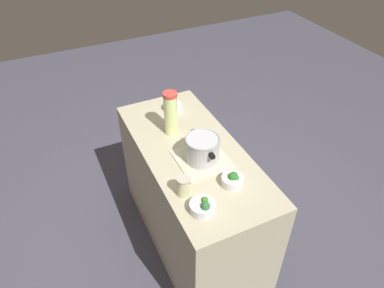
# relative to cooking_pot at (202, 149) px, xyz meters

# --- Properties ---
(ground_plane) EXTENTS (8.00, 8.00, 0.00)m
(ground_plane) POSITION_rel_cooking_pot_xyz_m (-0.11, -0.02, -1.00)
(ground_plane) COLOR #464654
(counter_slab) EXTENTS (1.37, 0.61, 0.91)m
(counter_slab) POSITION_rel_cooking_pot_xyz_m (-0.11, -0.02, -0.55)
(counter_slab) COLOR #B2AA8A
(counter_slab) RESTS_ON ground_plane
(dish_cloth) EXTENTS (0.32, 0.31, 0.01)m
(dish_cloth) POSITION_rel_cooking_pot_xyz_m (0.00, -0.00, -0.09)
(dish_cloth) COLOR beige
(dish_cloth) RESTS_ON counter_slab
(cooking_pot) EXTENTS (0.28, 0.21, 0.16)m
(cooking_pot) POSITION_rel_cooking_pot_xyz_m (0.00, 0.00, 0.00)
(cooking_pot) COLOR #B7B7BC
(cooking_pot) RESTS_ON dish_cloth
(lemonade_pitcher) EXTENTS (0.09, 0.09, 0.31)m
(lemonade_pitcher) POSITION_rel_cooking_pot_xyz_m (-0.34, -0.06, 0.06)
(lemonade_pitcher) COLOR #E0F497
(lemonade_pitcher) RESTS_ON counter_slab
(mason_jar) EXTENTS (0.07, 0.07, 0.12)m
(mason_jar) POSITION_rel_cooking_pot_xyz_m (0.21, -0.22, -0.03)
(mason_jar) COLOR beige
(mason_jar) RESTS_ON counter_slab
(broccoli_bowl_front) EXTENTS (0.13, 0.13, 0.08)m
(broccoli_bowl_front) POSITION_rel_cooking_pot_xyz_m (-0.60, 0.05, -0.06)
(broccoli_bowl_front) COLOR silver
(broccoli_bowl_front) RESTS_ON counter_slab
(broccoli_bowl_center) EXTENTS (0.14, 0.14, 0.09)m
(broccoli_bowl_center) POSITION_rel_cooking_pot_xyz_m (0.37, -0.18, -0.06)
(broccoli_bowl_center) COLOR silver
(broccoli_bowl_center) RESTS_ON counter_slab
(broccoli_bowl_back) EXTENTS (0.13, 0.13, 0.09)m
(broccoli_bowl_back) POSITION_rel_cooking_pot_xyz_m (0.26, 0.06, -0.06)
(broccoli_bowl_back) COLOR silver
(broccoli_bowl_back) RESTS_ON counter_slab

